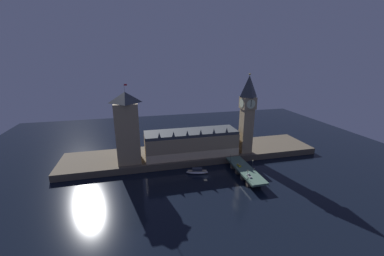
{
  "coord_description": "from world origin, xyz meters",
  "views": [
    {
      "loc": [
        -46.93,
        -149.79,
        85.81
      ],
      "look_at": [
        -5.54,
        20.0,
        32.68
      ],
      "focal_mm": 22.0,
      "sensor_mm": 36.0,
      "label": 1
    }
  ],
  "objects_px": {
    "pedestrian_near_rail": "(248,179)",
    "pedestrian_mid_walk": "(254,169)",
    "street_lamp_near": "(248,173)",
    "street_lamp_mid": "(253,163)",
    "pedestrian_far_rail": "(231,160)",
    "victoria_tower": "(127,128)",
    "car_northbound_lead": "(239,165)",
    "boat_upstream": "(197,171)",
    "street_lamp_far": "(231,156)",
    "clock_tower": "(247,112)",
    "car_northbound_trail": "(249,176)"
  },
  "relations": [
    {
      "from": "pedestrian_far_rail",
      "to": "street_lamp_mid",
      "type": "bearing_deg",
      "value": -52.67
    },
    {
      "from": "pedestrian_near_rail",
      "to": "street_lamp_near",
      "type": "height_order",
      "value": "street_lamp_near"
    },
    {
      "from": "clock_tower",
      "to": "street_lamp_near",
      "type": "xyz_separation_m",
      "value": [
        -20.18,
        -45.87,
        -31.17
      ]
    },
    {
      "from": "car_northbound_lead",
      "to": "pedestrian_far_rail",
      "type": "bearing_deg",
      "value": 105.82
    },
    {
      "from": "pedestrian_mid_walk",
      "to": "street_lamp_far",
      "type": "xyz_separation_m",
      "value": [
        -11.06,
        18.38,
        3.37
      ]
    },
    {
      "from": "victoria_tower",
      "to": "street_lamp_mid",
      "type": "height_order",
      "value": "victoria_tower"
    },
    {
      "from": "street_lamp_far",
      "to": "boat_upstream",
      "type": "bearing_deg",
      "value": -174.16
    },
    {
      "from": "street_lamp_near",
      "to": "street_lamp_far",
      "type": "xyz_separation_m",
      "value": [
        0.0,
        29.44,
        -0.12
      ]
    },
    {
      "from": "car_northbound_lead",
      "to": "car_northbound_trail",
      "type": "height_order",
      "value": "car_northbound_trail"
    },
    {
      "from": "pedestrian_mid_walk",
      "to": "street_lamp_near",
      "type": "height_order",
      "value": "street_lamp_near"
    },
    {
      "from": "street_lamp_far",
      "to": "street_lamp_mid",
      "type": "bearing_deg",
      "value": -52.11
    },
    {
      "from": "clock_tower",
      "to": "street_lamp_far",
      "type": "bearing_deg",
      "value": -140.85
    },
    {
      "from": "car_northbound_lead",
      "to": "pedestrian_far_rail",
      "type": "height_order",
      "value": "pedestrian_far_rail"
    },
    {
      "from": "street_lamp_mid",
      "to": "street_lamp_far",
      "type": "height_order",
      "value": "street_lamp_far"
    },
    {
      "from": "car_northbound_lead",
      "to": "street_lamp_far",
      "type": "relative_size",
      "value": 0.65
    },
    {
      "from": "victoria_tower",
      "to": "street_lamp_far",
      "type": "bearing_deg",
      "value": -14.8
    },
    {
      "from": "boat_upstream",
      "to": "car_northbound_trail",
      "type": "bearing_deg",
      "value": -36.99
    },
    {
      "from": "pedestrian_far_rail",
      "to": "street_lamp_far",
      "type": "height_order",
      "value": "street_lamp_far"
    },
    {
      "from": "clock_tower",
      "to": "pedestrian_near_rail",
      "type": "relative_size",
      "value": 40.18
    },
    {
      "from": "pedestrian_far_rail",
      "to": "street_lamp_near",
      "type": "height_order",
      "value": "street_lamp_near"
    },
    {
      "from": "victoria_tower",
      "to": "pedestrian_far_rail",
      "type": "bearing_deg",
      "value": -14.88
    },
    {
      "from": "pedestrian_near_rail",
      "to": "street_lamp_far",
      "type": "xyz_separation_m",
      "value": [
        -0.4,
        30.24,
        3.31
      ]
    },
    {
      "from": "clock_tower",
      "to": "pedestrian_mid_walk",
      "type": "relative_size",
      "value": 42.58
    },
    {
      "from": "car_northbound_lead",
      "to": "street_lamp_mid",
      "type": "xyz_separation_m",
      "value": [
        8.39,
        -5.1,
        3.4
      ]
    },
    {
      "from": "clock_tower",
      "to": "victoria_tower",
      "type": "distance_m",
      "value": 98.31
    },
    {
      "from": "victoria_tower",
      "to": "pedestrian_near_rail",
      "type": "xyz_separation_m",
      "value": [
        78.12,
        -50.78,
        -26.66
      ]
    },
    {
      "from": "car_northbound_lead",
      "to": "clock_tower",
      "type": "bearing_deg",
      "value": 56.69
    },
    {
      "from": "street_lamp_near",
      "to": "street_lamp_mid",
      "type": "relative_size",
      "value": 1.08
    },
    {
      "from": "car_northbound_lead",
      "to": "pedestrian_mid_walk",
      "type": "distance_m",
      "value": 11.86
    },
    {
      "from": "pedestrian_mid_walk",
      "to": "street_lamp_near",
      "type": "relative_size",
      "value": 0.23
    },
    {
      "from": "clock_tower",
      "to": "pedestrian_far_rail",
      "type": "relative_size",
      "value": 37.08
    },
    {
      "from": "victoria_tower",
      "to": "street_lamp_mid",
      "type": "distance_m",
      "value": 98.74
    },
    {
      "from": "victoria_tower",
      "to": "street_lamp_mid",
      "type": "bearing_deg",
      "value": -21.57
    },
    {
      "from": "pedestrian_near_rail",
      "to": "street_lamp_near",
      "type": "xyz_separation_m",
      "value": [
        -0.4,
        0.8,
        3.43
      ]
    },
    {
      "from": "clock_tower",
      "to": "car_northbound_trail",
      "type": "xyz_separation_m",
      "value": [
        -17.12,
        -42.8,
        -34.87
      ]
    },
    {
      "from": "victoria_tower",
      "to": "pedestrian_near_rail",
      "type": "bearing_deg",
      "value": -33.02
    },
    {
      "from": "street_lamp_near",
      "to": "street_lamp_far",
      "type": "height_order",
      "value": "street_lamp_near"
    },
    {
      "from": "pedestrian_near_rail",
      "to": "pedestrian_mid_walk",
      "type": "xyz_separation_m",
      "value": [
        10.66,
        11.86,
        -0.05
      ]
    },
    {
      "from": "pedestrian_near_rail",
      "to": "pedestrian_mid_walk",
      "type": "relative_size",
      "value": 1.06
    },
    {
      "from": "car_northbound_lead",
      "to": "car_northbound_trail",
      "type": "relative_size",
      "value": 0.92
    },
    {
      "from": "pedestrian_far_rail",
      "to": "street_lamp_mid",
      "type": "xyz_separation_m",
      "value": [
        11.06,
        -14.5,
        3.04
      ]
    },
    {
      "from": "car_northbound_lead",
      "to": "street_lamp_far",
      "type": "height_order",
      "value": "street_lamp_far"
    },
    {
      "from": "street_lamp_mid",
      "to": "car_northbound_trail",
      "type": "bearing_deg",
      "value": -125.78
    },
    {
      "from": "victoria_tower",
      "to": "boat_upstream",
      "type": "relative_size",
      "value": 3.63
    },
    {
      "from": "boat_upstream",
      "to": "pedestrian_near_rail",
      "type": "bearing_deg",
      "value": -43.81
    },
    {
      "from": "street_lamp_far",
      "to": "clock_tower",
      "type": "bearing_deg",
      "value": 39.15
    },
    {
      "from": "pedestrian_mid_walk",
      "to": "boat_upstream",
      "type": "xyz_separation_m",
      "value": [
        -39.18,
        15.51,
        -4.96
      ]
    },
    {
      "from": "victoria_tower",
      "to": "car_northbound_lead",
      "type": "height_order",
      "value": "victoria_tower"
    },
    {
      "from": "boat_upstream",
      "to": "street_lamp_near",
      "type": "bearing_deg",
      "value": -43.36
    },
    {
      "from": "street_lamp_near",
      "to": "street_lamp_far",
      "type": "relative_size",
      "value": 1.03
    }
  ]
}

